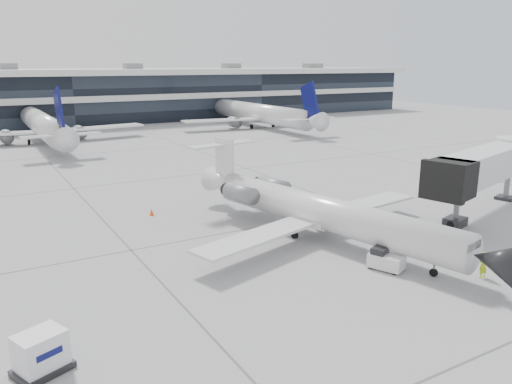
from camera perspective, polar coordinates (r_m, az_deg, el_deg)
ground at (r=38.69m, az=0.28°, el=-4.01°), size 220.00×220.00×0.00m
terminal at (r=115.39m, az=-21.11°, el=9.88°), size 170.00×22.00×10.00m
bg_jet_center at (r=88.15m, az=-23.01°, el=5.30°), size 32.00×40.00×9.60m
bg_jet_right at (r=101.08m, az=0.16°, el=7.46°), size 32.00×40.00×9.60m
regional_jet at (r=35.96m, az=7.09°, el=-2.07°), size 21.13×26.33×6.12m
jet_bridge at (r=46.70m, az=25.28°, el=2.96°), size 17.17×7.48×5.58m
ramp_worker at (r=32.42m, az=24.53°, el=-7.57°), size 0.60×0.41×1.62m
baggage_tug at (r=31.84m, az=14.57°, el=-7.51°), size 1.92×2.36×1.31m
cargo_uld at (r=22.93m, az=-23.36°, el=-16.57°), size 2.55×2.24×1.73m
traffic_cone at (r=42.44m, az=-11.84°, el=-2.26°), size 0.41×0.41×0.57m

